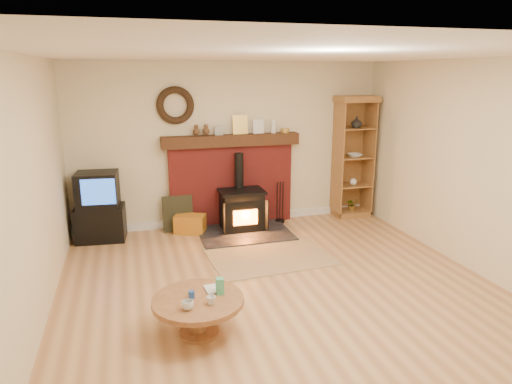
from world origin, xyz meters
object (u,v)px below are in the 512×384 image
object	(u,v)px
tv_unit	(99,208)
coffee_table	(199,305)
curio_cabinet	(352,157)
wood_stove	(242,212)

from	to	relation	value
tv_unit	coffee_table	world-z (taller)	tv_unit
coffee_table	tv_unit	bearing A→B (deg)	108.80
curio_cabinet	coffee_table	distance (m)	4.43
wood_stove	curio_cabinet	size ratio (longest dim) A/B	0.68
tv_unit	curio_cabinet	bearing A→B (deg)	1.21
wood_stove	coffee_table	world-z (taller)	wood_stove
wood_stove	coffee_table	xyz separation A→B (m)	(-1.13, -2.74, -0.01)
wood_stove	tv_unit	distance (m)	2.15
wood_stove	curio_cabinet	world-z (taller)	curio_cabinet
curio_cabinet	coffee_table	bearing A→B (deg)	-136.06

